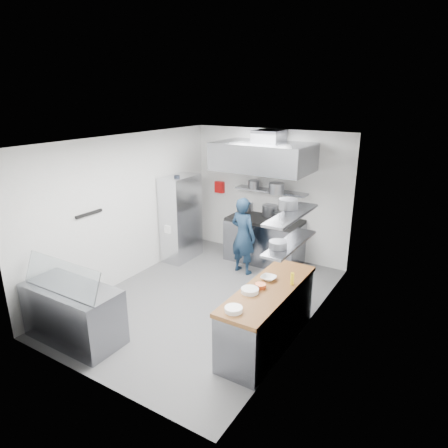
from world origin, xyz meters
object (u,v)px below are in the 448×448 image
Objects in this scene: gas_range at (264,241)px; wire_rack at (181,218)px; chef at (243,236)px; display_case at (74,313)px.

gas_range is 0.86× the size of wire_rack.
chef is 3.52m from display_case.
display_case is at bearing 83.87° from chef.
chef is (-0.12, -0.74, 0.34)m from gas_range.
wire_rack is (-1.51, -0.05, 0.14)m from chef.
gas_range is at bearing -88.83° from chef.
chef reaches higher than gas_range.
wire_rack reaches higher than chef.
gas_range is at bearing 25.97° from wire_rack.
wire_rack reaches higher than gas_range.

